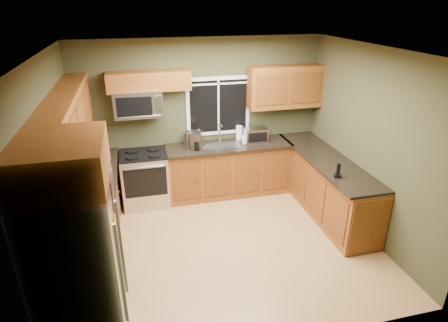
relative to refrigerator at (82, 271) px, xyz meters
name	(u,v)px	position (x,y,z in m)	size (l,w,h in m)	color
floor	(226,243)	(1.74, 1.30, -0.90)	(4.20, 4.20, 0.00)	#AD7E4C
ceiling	(227,51)	(1.74, 1.30, 1.80)	(4.20, 4.20, 0.00)	white
back_wall	(201,118)	(1.74, 3.10, 0.45)	(4.20, 4.20, 0.00)	#3D3E25
front_wall	(277,236)	(1.74, -0.50, 0.45)	(4.20, 4.20, 0.00)	#3D3E25
left_wall	(55,174)	(-0.36, 1.30, 0.45)	(3.60, 3.60, 0.00)	#3D3E25
right_wall	(369,144)	(3.84, 1.30, 0.45)	(3.60, 3.60, 0.00)	#3D3E25
window	(218,106)	(2.04, 3.08, 0.65)	(1.12, 0.03, 1.02)	white
base_cabinets_left	(95,215)	(-0.06, 1.78, -0.45)	(0.60, 2.65, 0.90)	brown
countertop_left	(92,186)	(-0.04, 1.78, 0.02)	(0.65, 2.65, 0.04)	black
base_cabinets_back	(229,170)	(2.15, 2.80, -0.45)	(2.17, 0.60, 0.90)	brown
countertop_back	(229,146)	(2.15, 2.78, 0.02)	(2.17, 0.65, 0.04)	black
base_cabinets_peninsula	(325,185)	(3.54, 1.84, -0.45)	(0.60, 2.52, 0.90)	brown
countertop_peninsula	(326,159)	(3.51, 1.85, 0.02)	(0.65, 2.50, 0.04)	black
upper_cabinets_left	(68,120)	(-0.20, 1.78, 0.96)	(0.33, 2.65, 0.72)	brown
upper_cabinets_back_left	(149,81)	(0.89, 2.94, 1.17)	(1.30, 0.33, 0.30)	brown
upper_cabinets_back_right	(285,87)	(3.19, 2.94, 0.96)	(1.30, 0.33, 0.72)	brown
upper_cabinet_over_fridge	(61,162)	(0.00, 0.00, 1.13)	(0.72, 0.90, 0.38)	brown
refrigerator	(82,271)	(0.00, 0.00, 0.00)	(0.74, 0.90, 1.80)	#B7B7BC
range	(145,178)	(0.69, 2.77, -0.43)	(0.76, 0.69, 0.94)	#B7B7BC
microwave	(138,103)	(0.69, 2.91, 0.83)	(0.76, 0.41, 0.42)	#B7B7BC
sink	(222,144)	(2.04, 2.79, 0.05)	(0.60, 0.42, 0.36)	slate
toaster_oven	(255,135)	(2.64, 2.84, 0.16)	(0.40, 0.31, 0.25)	#B7B7BC
coffee_maker	(196,141)	(1.58, 2.73, 0.18)	(0.24, 0.28, 0.30)	slate
kettle	(188,138)	(1.47, 2.95, 0.17)	(0.19, 0.19, 0.28)	#B7B7BC
paper_towel_roll	(239,133)	(2.39, 2.98, 0.17)	(0.14, 0.14, 0.29)	white
soap_bottle_a	(199,138)	(1.64, 2.84, 0.19)	(0.11, 0.12, 0.30)	#CC6B13
soap_bottle_b	(245,138)	(2.44, 2.80, 0.13)	(0.09, 0.09, 0.19)	white
cordless_phone	(338,173)	(3.33, 1.19, 0.10)	(0.12, 0.12, 0.21)	black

